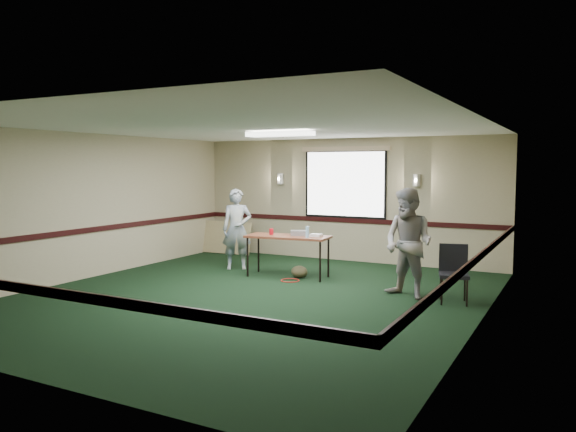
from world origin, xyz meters
The scene contains 13 objects.
ground centered at (0.00, 0.00, 0.00)m, with size 8.00×8.00×0.00m, color black.
room_shell centered at (0.00, 2.12, 1.58)m, with size 8.00×8.02×8.00m.
folding_table centered at (-0.24, 1.75, 0.73)m, with size 1.63×0.80×0.78m.
projector centered at (-0.08, 1.86, 0.83)m, with size 0.28×0.24×0.09m, color gray.
game_console centered at (0.30, 1.86, 0.81)m, with size 0.20×0.16×0.05m, color silver.
red_cup centered at (-0.59, 1.73, 0.84)m, with size 0.08×0.08×0.12m, color #AC0B16.
water_bottle centered at (0.22, 1.64, 0.89)m, with size 0.06×0.06×0.21m, color #91C8EE.
duffel_bag centered at (0.00, 1.76, 0.11)m, with size 0.32×0.24×0.23m, color #413925.
cable_coil centered at (-0.02, 1.42, 0.01)m, with size 0.35×0.35×0.02m, color red.
folded_table centered at (-3.00, 3.60, 0.38)m, with size 1.50×0.06×0.77m, color tan.
conference_chair centered at (2.94, 1.20, 0.52)m, with size 0.53×0.55×0.88m.
person_left centered at (-1.54, 2.00, 0.82)m, with size 0.60×0.39×1.63m, color #3D5486.
person_right centered at (2.24, 1.14, 0.87)m, with size 0.85×0.66×1.74m, color #6B82A7.
Camera 1 is at (4.66, -7.52, 2.07)m, focal length 35.00 mm.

